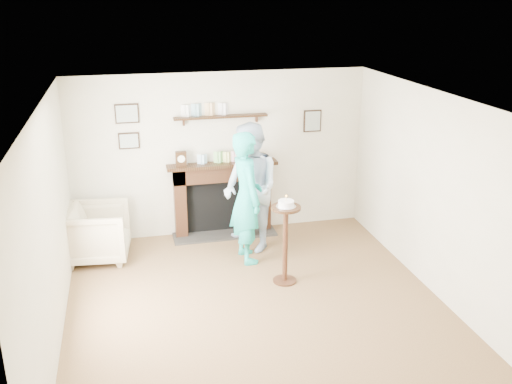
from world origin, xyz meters
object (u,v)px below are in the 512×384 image
woman (247,258)px  pedestal_table (286,229)px  armchair (100,258)px  man (251,247)px

woman → pedestal_table: pedestal_table is taller
woman → armchair: bearing=70.4°
armchair → man: 2.18m
woman → man: bearing=-27.4°
armchair → woman: woman is taller
man → woman: man is taller
armchair → pedestal_table: (2.38, -1.27, 0.74)m
armchair → man: man is taller
armchair → pedestal_table: pedestal_table is taller
armchair → pedestal_table: size_ratio=0.71×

